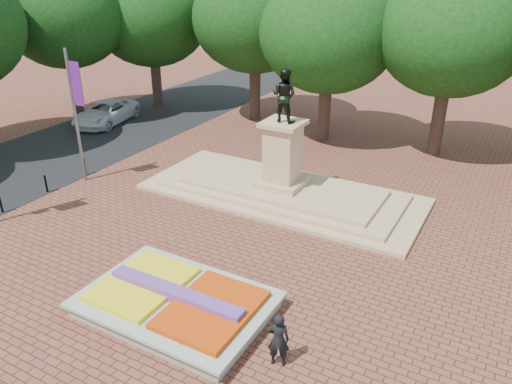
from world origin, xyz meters
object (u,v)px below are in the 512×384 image
flower_bed (177,303)px  monument (282,179)px  van (106,113)px  pedestrian (278,339)px

flower_bed → monument: (-1.03, 10.00, 0.50)m
van → pedestrian: 26.49m
flower_bed → pedestrian: 4.14m
flower_bed → pedestrian: (4.08, -0.46, 0.53)m
monument → van: bearing=164.3°
van → pedestrian: pedestrian is taller
monument → pedestrian: monument is taller
pedestrian → flower_bed: bearing=-27.3°
van → pedestrian: size_ratio=3.16×
monument → pedestrian: bearing=-64.0°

